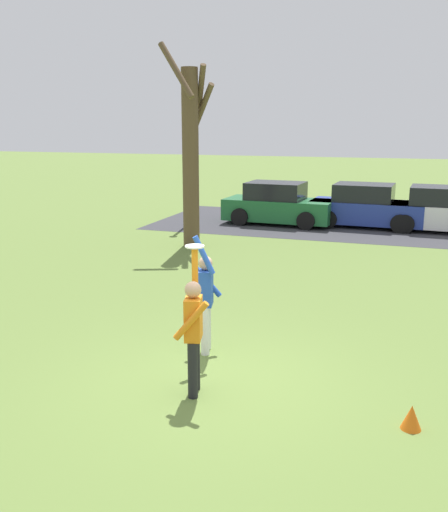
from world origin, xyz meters
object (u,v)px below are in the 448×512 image
at_px(parked_car_blue, 366,207).
at_px(person_defender, 206,296).
at_px(parked_car_green, 278,205).
at_px(bare_tree_tall, 191,152).
at_px(field_cone_orange, 411,417).
at_px(frisbee_disc, 195,246).
at_px(parked_car_white, 444,211).
at_px(lamppost_by_lot, 186,157).
at_px(person_catcher, 193,328).

bearing_deg(parked_car_blue, person_defender, -93.56).
xyz_separation_m(parked_car_green, bare_tree_tall, (-1.65, -4.81, 2.18)).
bearing_deg(field_cone_orange, frisbee_disc, 175.01).
xyz_separation_m(parked_car_white, bare_tree_tall, (-7.60, -5.14, 2.18)).
xyz_separation_m(frisbee_disc, parked_car_green, (-2.06, 13.94, -1.37)).
height_order(parked_car_green, parked_car_blue, same).
relative_size(bare_tree_tall, field_cone_orange, 18.98).
height_order(lamppost_by_lot, field_cone_orange, lamppost_by_lot).
xyz_separation_m(parked_car_white, field_cone_orange, (-0.90, -14.53, -0.57)).
bearing_deg(person_catcher, parked_car_green, -5.43).
distance_m(bare_tree_tall, lamppost_by_lot, 3.51).
bearing_deg(person_catcher, lamppost_by_lot, 8.76).
bearing_deg(person_catcher, frisbee_disc, 0.00).
relative_size(person_catcher, field_cone_orange, 6.50).
bearing_deg(person_catcher, parked_car_blue, -18.36).
distance_m(person_catcher, parked_car_white, 14.99).
bearing_deg(frisbee_disc, person_defender, 103.91).
distance_m(parked_car_blue, parked_car_white, 2.70).
bearing_deg(parked_car_white, lamppost_by_lot, -164.74).
height_order(person_defender, parked_car_green, person_defender).
xyz_separation_m(person_catcher, lamppost_by_lot, (-5.23, 12.52, 1.60)).
height_order(frisbee_disc, field_cone_orange, frisbee_disc).
relative_size(person_catcher, bare_tree_tall, 0.34).
xyz_separation_m(person_catcher, frisbee_disc, (-0.05, 0.22, 1.11)).
relative_size(person_defender, frisbee_disc, 7.62).
xyz_separation_m(frisbee_disc, bare_tree_tall, (-3.70, 9.13, 0.81)).
distance_m(frisbee_disc, field_cone_orange, 3.57).
distance_m(person_catcher, frisbee_disc, 1.13).
bearing_deg(lamppost_by_lot, field_cone_orange, -56.96).
bearing_deg(lamppost_by_lot, person_defender, -66.23).
bearing_deg(parked_car_blue, parked_car_white, 0.39).
bearing_deg(frisbee_disc, parked_car_blue, 85.26).
relative_size(lamppost_by_lot, field_cone_orange, 13.31).
relative_size(frisbee_disc, bare_tree_tall, 0.04).
distance_m(parked_car_blue, bare_tree_tall, 7.51).
xyz_separation_m(parked_car_green, lamppost_by_lot, (-3.12, -1.64, 1.86)).
height_order(parked_car_white, field_cone_orange, parked_car_white).
relative_size(parked_car_blue, bare_tree_tall, 0.69).
xyz_separation_m(bare_tree_tall, field_cone_orange, (6.70, -9.39, -2.74)).
distance_m(bare_tree_tall, field_cone_orange, 11.86).
bearing_deg(lamppost_by_lot, bare_tree_tall, -65.12).
distance_m(lamppost_by_lot, field_cone_orange, 15.18).
bearing_deg(person_defender, person_catcher, 0.00).
height_order(person_catcher, parked_car_blue, person_catcher).
distance_m(person_defender, frisbee_disc, 1.71).
distance_m(parked_car_green, lamppost_by_lot, 3.98).
bearing_deg(parked_car_green, parked_car_white, 6.21).
xyz_separation_m(person_defender, bare_tree_tall, (-3.39, 7.87, 1.92)).
bearing_deg(bare_tree_tall, field_cone_orange, -54.50).
xyz_separation_m(person_catcher, field_cone_orange, (2.94, -0.04, -0.82)).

